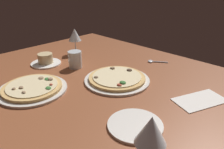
# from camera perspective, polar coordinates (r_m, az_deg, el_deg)

# --- Properties ---
(dining_table) EXTENTS (1.50, 1.10, 0.04)m
(dining_table) POSITION_cam_1_polar(r_m,az_deg,el_deg) (1.05, -1.28, -2.33)
(dining_table) COLOR brown
(dining_table) RESTS_ON ground
(pizza_main) EXTENTS (0.31, 0.31, 0.03)m
(pizza_main) POSITION_cam_1_polar(r_m,az_deg,el_deg) (1.02, 1.32, -1.09)
(pizza_main) COLOR silver
(pizza_main) RESTS_ON dining_table
(pizza_side) EXTENTS (0.29, 0.29, 0.03)m
(pizza_side) POSITION_cam_1_polar(r_m,az_deg,el_deg) (1.00, -20.17, -3.35)
(pizza_side) COLOR silver
(pizza_side) RESTS_ON dining_table
(ramekin_on_saucer) EXTENTS (0.16, 0.16, 0.06)m
(ramekin_on_saucer) POSITION_cam_1_polar(r_m,az_deg,el_deg) (1.27, -17.07, 3.62)
(ramekin_on_saucer) COLOR white
(ramekin_on_saucer) RESTS_ON dining_table
(wine_glass_far) EXTENTS (0.08, 0.08, 0.16)m
(wine_glass_far) POSITION_cam_1_polar(r_m,az_deg,el_deg) (0.54, 10.22, -14.69)
(wine_glass_far) COLOR silver
(wine_glass_far) RESTS_ON dining_table
(wine_glass_near) EXTENTS (0.08, 0.08, 0.16)m
(wine_glass_near) POSITION_cam_1_polar(r_m,az_deg,el_deg) (1.37, -9.78, 10.04)
(wine_glass_near) COLOR silver
(wine_glass_near) RESTS_ON dining_table
(water_glass) EXTENTS (0.07, 0.07, 0.09)m
(water_glass) POSITION_cam_1_polar(r_m,az_deg,el_deg) (1.18, -9.69, 3.71)
(water_glass) COLOR silver
(water_glass) RESTS_ON dining_table
(side_plate) EXTENTS (0.18, 0.18, 0.01)m
(side_plate) POSITION_cam_1_polar(r_m,az_deg,el_deg) (0.74, 6.11, -13.11)
(side_plate) COLOR silver
(side_plate) RESTS_ON dining_table
(paper_menu) EXTENTS (0.18, 0.23, 0.00)m
(paper_menu) POSITION_cam_1_polar(r_m,az_deg,el_deg) (0.94, 22.17, -6.29)
(paper_menu) COLOR white
(paper_menu) RESTS_ON dining_table
(spoon) EXTENTS (0.11, 0.08, 0.01)m
(spoon) POSITION_cam_1_polar(r_m,az_deg,el_deg) (1.27, 10.75, 3.43)
(spoon) COLOR silver
(spoon) RESTS_ON dining_table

